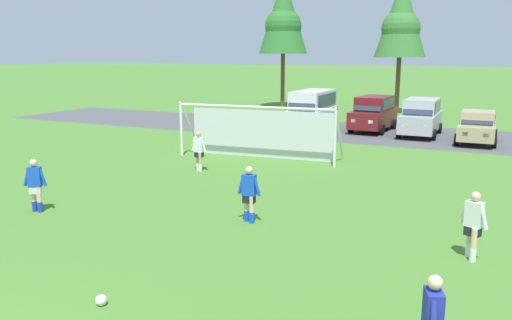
# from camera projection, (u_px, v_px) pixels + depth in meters

# --- Properties ---
(ground_plane) EXTENTS (400.00, 400.00, 0.00)m
(ground_plane) POSITION_uv_depth(u_px,v_px,m) (291.00, 174.00, 20.47)
(ground_plane) COLOR #477A2D
(parking_lot_strip) EXTENTS (52.00, 8.40, 0.01)m
(parking_lot_strip) POSITION_uv_depth(u_px,v_px,m) (364.00, 132.00, 31.27)
(parking_lot_strip) COLOR #4C4C51
(parking_lot_strip) RESTS_ON ground
(soccer_ball) EXTENTS (0.22, 0.22, 0.22)m
(soccer_ball) POSITION_uv_depth(u_px,v_px,m) (101.00, 300.00, 9.74)
(soccer_ball) COLOR white
(soccer_ball) RESTS_ON ground
(soccer_goal) EXTENTS (7.56, 2.59, 2.57)m
(soccer_goal) POSITION_uv_depth(u_px,v_px,m) (260.00, 130.00, 23.37)
(soccer_goal) COLOR white
(soccer_goal) RESTS_ON ground
(player_striker_near) EXTENTS (0.67, 0.44, 1.64)m
(player_striker_near) POSITION_uv_depth(u_px,v_px,m) (473.00, 226.00, 11.81)
(player_striker_near) COLOR beige
(player_striker_near) RESTS_ON ground
(player_midfield_center) EXTENTS (0.74, 0.31, 1.64)m
(player_midfield_center) POSITION_uv_depth(u_px,v_px,m) (199.00, 151.00, 20.84)
(player_midfield_center) COLOR tan
(player_midfield_center) RESTS_ON ground
(player_defender_far) EXTENTS (0.74, 0.28, 1.64)m
(player_defender_far) POSITION_uv_depth(u_px,v_px,m) (249.00, 194.00, 14.44)
(player_defender_far) COLOR beige
(player_defender_far) RESTS_ON ground
(player_winger_left) EXTENTS (0.72, 0.40, 1.64)m
(player_winger_left) POSITION_uv_depth(u_px,v_px,m) (35.00, 186.00, 15.40)
(player_winger_left) COLOR beige
(player_winger_left) RESTS_ON ground
(parked_car_slot_far_left) EXTENTS (2.23, 4.82, 2.52)m
(parked_car_slot_far_left) POSITION_uv_depth(u_px,v_px,m) (312.00, 110.00, 31.62)
(parked_car_slot_far_left) COLOR silver
(parked_car_slot_far_left) RESTS_ON ground
(parked_car_slot_left) EXTENTS (2.33, 4.70, 2.16)m
(parked_car_slot_left) POSITION_uv_depth(u_px,v_px,m) (374.00, 113.00, 31.72)
(parked_car_slot_left) COLOR maroon
(parked_car_slot_left) RESTS_ON ground
(parked_car_slot_center_left) EXTENTS (2.14, 4.60, 2.16)m
(parked_car_slot_center_left) POSITION_uv_depth(u_px,v_px,m) (421.00, 117.00, 29.89)
(parked_car_slot_center_left) COLOR #B2B2BC
(parked_car_slot_center_left) RESTS_ON ground
(parked_car_slot_center) EXTENTS (2.07, 4.22, 1.72)m
(parked_car_slot_center) POSITION_uv_depth(u_px,v_px,m) (477.00, 127.00, 27.44)
(parked_car_slot_center) COLOR tan
(parked_car_slot_center) RESTS_ON ground
(tree_left_edge) EXTENTS (4.30, 4.30, 11.47)m
(tree_left_edge) POSITION_uv_depth(u_px,v_px,m) (283.00, 17.00, 44.59)
(tree_left_edge) COLOR brown
(tree_left_edge) RESTS_ON ground
(tree_mid_left) EXTENTS (4.04, 4.04, 10.77)m
(tree_mid_left) POSITION_uv_depth(u_px,v_px,m) (401.00, 19.00, 40.02)
(tree_mid_left) COLOR brown
(tree_mid_left) RESTS_ON ground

